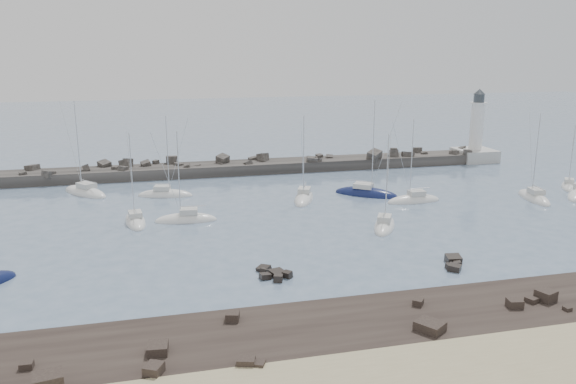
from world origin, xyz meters
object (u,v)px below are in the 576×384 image
(sailboat_7, at_px, (384,226))
(sailboat_9, at_px, (414,201))
(sailboat_8, at_px, (366,194))
(sailboat_1, at_px, (85,193))
(sailboat_10, at_px, (534,198))
(lighthouse, at_px, (475,145))
(sailboat_5, at_px, (186,220))
(sailboat_12, at_px, (568,187))
(sailboat_6, at_px, (304,199))
(sailboat_4, at_px, (165,195))
(sailboat_3, at_px, (135,222))

(sailboat_7, relative_size, sailboat_9, 0.97)
(sailboat_7, height_order, sailboat_8, sailboat_8)
(sailboat_1, relative_size, sailboat_10, 1.12)
(lighthouse, bearing_deg, sailboat_5, -154.57)
(sailboat_12, bearing_deg, sailboat_6, 176.39)
(sailboat_1, height_order, sailboat_5, sailboat_1)
(sailboat_5, bearing_deg, sailboat_6, 20.87)
(sailboat_4, bearing_deg, sailboat_5, -80.86)
(sailboat_3, bearing_deg, sailboat_10, -2.00)
(sailboat_9, relative_size, sailboat_10, 0.96)
(sailboat_4, distance_m, sailboat_12, 62.54)
(sailboat_5, height_order, sailboat_9, sailboat_9)
(sailboat_1, distance_m, sailboat_6, 32.97)
(sailboat_3, height_order, sailboat_6, sailboat_6)
(sailboat_6, height_order, sailboat_9, sailboat_6)
(sailboat_8, bearing_deg, sailboat_5, -165.36)
(sailboat_5, distance_m, sailboat_12, 59.74)
(sailboat_12, bearing_deg, sailboat_7, -161.44)
(sailboat_3, bearing_deg, sailboat_5, -8.03)
(sailboat_12, bearing_deg, lighthouse, 95.32)
(sailboat_5, bearing_deg, sailboat_1, 127.90)
(sailboat_7, distance_m, sailboat_8, 15.78)
(sailboat_8, distance_m, sailboat_12, 32.77)
(sailboat_4, distance_m, sailboat_10, 53.87)
(sailboat_1, xyz_separation_m, sailboat_3, (7.60, -16.85, -0.01))
(sailboat_1, height_order, sailboat_4, sailboat_1)
(sailboat_9, distance_m, sailboat_10, 17.77)
(sailboat_1, xyz_separation_m, sailboat_4, (11.62, -4.19, -0.01))
(sailboat_6, bearing_deg, sailboat_5, -159.13)
(sailboat_5, bearing_deg, sailboat_4, 99.14)
(sailboat_3, bearing_deg, sailboat_6, 13.65)
(sailboat_4, xyz_separation_m, sailboat_9, (34.32, -11.72, 0.01))
(sailboat_6, bearing_deg, sailboat_7, -67.68)
(sailboat_3, relative_size, sailboat_12, 1.15)
(sailboat_5, height_order, sailboat_6, sailboat_6)
(sailboat_4, bearing_deg, sailboat_9, -18.85)
(lighthouse, xyz_separation_m, sailboat_5, (-57.43, -27.31, -2.95))
(sailboat_9, height_order, sailboat_10, sailboat_10)
(sailboat_3, height_order, sailboat_12, sailboat_3)
(sailboat_7, relative_size, sailboat_8, 0.81)
(sailboat_9, bearing_deg, sailboat_12, 4.30)
(sailboat_10, height_order, sailboat_12, sailboat_10)
(sailboat_7, bearing_deg, sailboat_5, 160.41)
(lighthouse, xyz_separation_m, sailboat_10, (-7.76, -28.38, -2.95))
(sailboat_12, bearing_deg, sailboat_8, 174.47)
(sailboat_1, bearing_deg, sailboat_5, -52.10)
(sailboat_3, height_order, sailboat_8, sailboat_8)
(lighthouse, distance_m, sailboat_7, 49.40)
(lighthouse, distance_m, sailboat_12, 23.70)
(sailboat_6, bearing_deg, lighthouse, 27.29)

